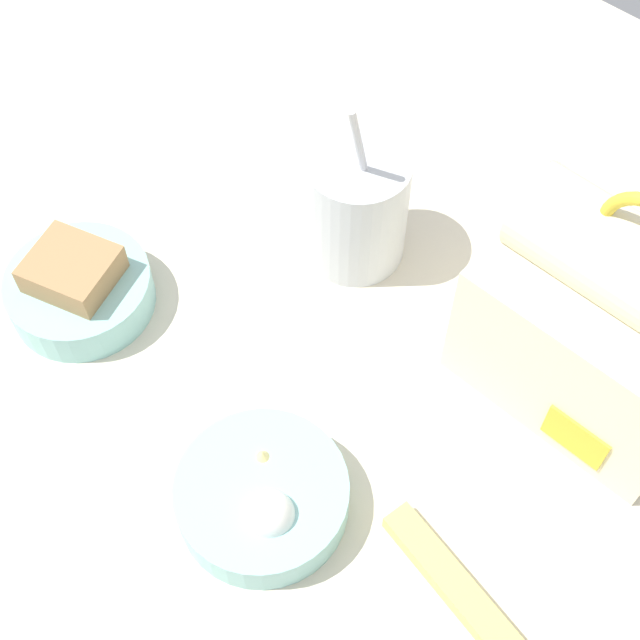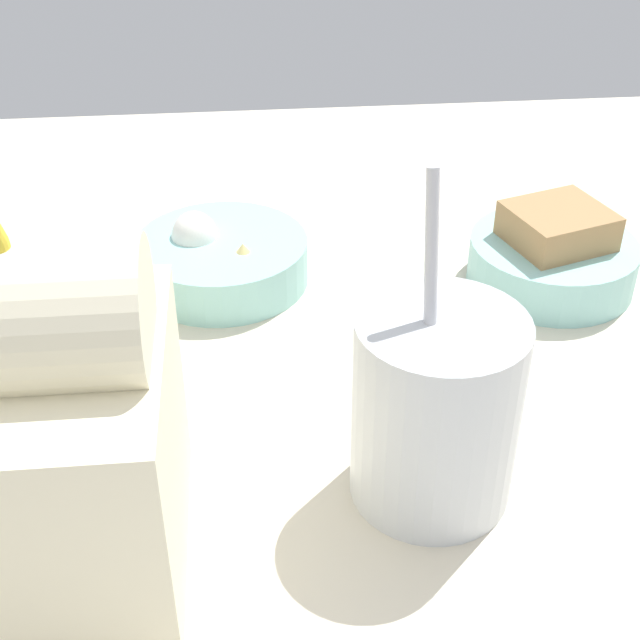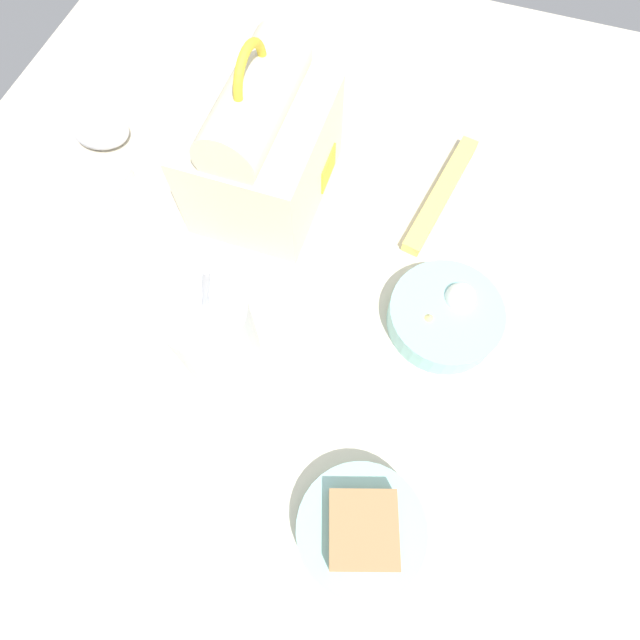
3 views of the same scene
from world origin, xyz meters
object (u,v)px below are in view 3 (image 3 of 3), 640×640
(lunch_bag, at_px, (261,147))
(soup_cup, at_px, (212,330))
(bento_bowl_sandwich, at_px, (361,529))
(computer_mouse, at_px, (101,130))
(chopstick_case, at_px, (441,194))
(keyboard, at_px, (21,270))
(bento_bowl_snacks, at_px, (445,316))

(lunch_bag, xyz_separation_m, soup_cup, (-0.24, -0.03, -0.02))
(bento_bowl_sandwich, xyz_separation_m, computer_mouse, (0.39, 0.51, -0.01))
(chopstick_case, bearing_deg, keyboard, 120.87)
(soup_cup, relative_size, computer_mouse, 2.33)
(soup_cup, distance_m, bento_bowl_sandwich, 0.26)
(soup_cup, relative_size, bento_bowl_sandwich, 1.50)
(soup_cup, xyz_separation_m, computer_mouse, (0.25, 0.29, -0.05))
(bento_bowl_snacks, height_order, chopstick_case, bento_bowl_snacks)
(soup_cup, xyz_separation_m, bento_bowl_sandwich, (-0.14, -0.22, -0.04))
(lunch_bag, xyz_separation_m, computer_mouse, (0.01, 0.26, -0.07))
(keyboard, xyz_separation_m, computer_mouse, (0.24, 0.01, 0.00))
(keyboard, relative_size, lunch_bag, 1.65)
(bento_bowl_sandwich, distance_m, computer_mouse, 0.65)
(keyboard, relative_size, chopstick_case, 1.79)
(keyboard, distance_m, bento_bowl_snacks, 0.54)
(chopstick_case, bearing_deg, soup_cup, 146.60)
(bento_bowl_snacks, xyz_separation_m, chopstick_case, (0.19, 0.04, -0.01))
(soup_cup, height_order, bento_bowl_snacks, soup_cup)
(chopstick_case, bearing_deg, bento_bowl_sandwich, -177.97)
(keyboard, xyz_separation_m, bento_bowl_snacks, (0.10, -0.53, 0.01))
(soup_cup, distance_m, chopstick_case, 0.37)
(bento_bowl_sandwich, xyz_separation_m, bento_bowl_snacks, (0.26, -0.03, -0.00))
(keyboard, distance_m, lunch_bag, 0.35)
(keyboard, xyz_separation_m, lunch_bag, (0.22, -0.25, 0.08))
(keyboard, distance_m, soup_cup, 0.29)
(lunch_bag, relative_size, soup_cup, 1.15)
(soup_cup, bearing_deg, keyboard, 86.88)
(bento_bowl_snacks, bearing_deg, computer_mouse, 76.16)
(soup_cup, bearing_deg, lunch_bag, 7.38)
(soup_cup, bearing_deg, chopstick_case, -33.40)
(chopstick_case, bearing_deg, bento_bowl_snacks, -166.58)
(soup_cup, xyz_separation_m, chopstick_case, (0.30, -0.20, -0.05))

